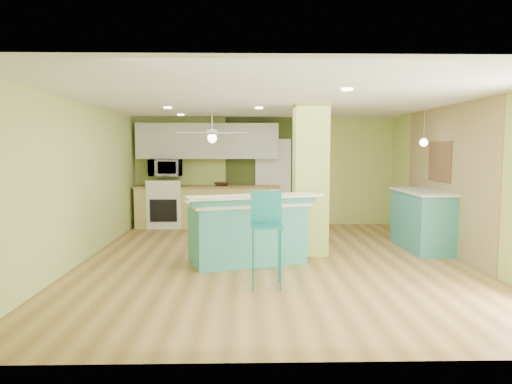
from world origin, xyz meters
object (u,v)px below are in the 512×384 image
at_px(peninsula, 247,230).
at_px(side_counter, 422,219).
at_px(bar_stool, 266,223).
at_px(fruit_bowl, 221,184).
at_px(canister, 274,196).

xyz_separation_m(peninsula, side_counter, (3.12, 0.91, 0.02)).
bearing_deg(bar_stool, peninsula, 101.83).
height_order(bar_stool, side_counter, bar_stool).
height_order(fruit_bowl, canister, canister).
bearing_deg(canister, peninsula, -162.60).
height_order(peninsula, bar_stool, bar_stool).
distance_m(peninsula, side_counter, 3.25).
bearing_deg(bar_stool, side_counter, 36.78).
height_order(bar_stool, canister, bar_stool).
height_order(side_counter, canister, canister).
xyz_separation_m(bar_stool, fruit_bowl, (-0.81, 4.44, 0.16)).
height_order(side_counter, fruit_bowl, side_counter).
relative_size(side_counter, fruit_bowl, 4.94).
relative_size(peninsula, bar_stool, 1.76).
bearing_deg(canister, fruit_bowl, 107.88).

